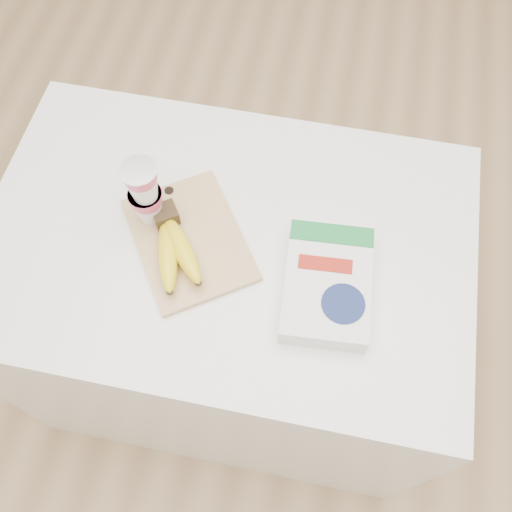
# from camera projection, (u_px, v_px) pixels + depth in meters

# --- Properties ---
(table) EXTENTS (1.02, 0.68, 0.77)m
(table) POSITION_uv_depth(u_px,v_px,m) (232.00, 309.00, 1.51)
(table) COLOR white
(table) RESTS_ON ground
(cutting_board) EXTENTS (0.33, 0.35, 0.01)m
(cutting_board) POSITION_uv_depth(u_px,v_px,m) (189.00, 240.00, 1.16)
(cutting_board) COLOR tan
(cutting_board) RESTS_ON table
(bananas) EXTENTS (0.15, 0.21, 0.06)m
(bananas) POSITION_uv_depth(u_px,v_px,m) (174.00, 247.00, 1.12)
(bananas) COLOR #382816
(bananas) RESTS_ON cutting_board
(yogurt_stack) EXTENTS (0.07, 0.07, 0.17)m
(yogurt_stack) POSITION_uv_depth(u_px,v_px,m) (145.00, 192.00, 1.10)
(yogurt_stack) COLOR white
(yogurt_stack) RESTS_ON cutting_board
(cereal_box) EXTENTS (0.18, 0.25, 0.05)m
(cereal_box) POSITION_uv_depth(u_px,v_px,m) (327.00, 284.00, 1.09)
(cereal_box) COLOR white
(cereal_box) RESTS_ON table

